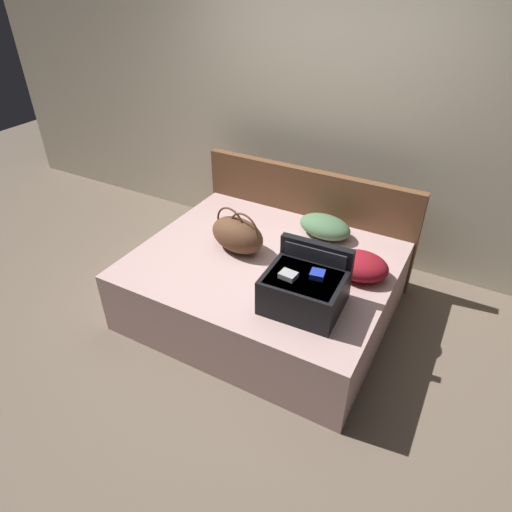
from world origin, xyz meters
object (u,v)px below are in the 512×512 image
object	(u,v)px
duffel_bag	(237,234)
hard_case_large	(305,288)
bed	(263,286)
pillow_near_headboard	(325,227)
pillow_center_head	(360,266)

from	to	relation	value
duffel_bag	hard_case_large	bearing A→B (deg)	-26.96
bed	pillow_near_headboard	distance (m)	0.70
hard_case_large	pillow_center_head	xyz separation A→B (m)	(0.22, 0.50, -0.06)
pillow_center_head	bed	bearing A→B (deg)	-167.86
duffel_bag	bed	bearing A→B (deg)	-5.69
bed	hard_case_large	bearing A→B (deg)	-35.54
duffel_bag	pillow_center_head	world-z (taller)	duffel_bag
bed	duffel_bag	distance (m)	0.46
pillow_near_headboard	pillow_center_head	distance (m)	0.59
bed	pillow_center_head	bearing A→B (deg)	12.14
bed	pillow_center_head	size ratio (longest dim) A/B	4.72
duffel_bag	pillow_near_headboard	world-z (taller)	duffel_bag
hard_case_large	duffel_bag	xyz separation A→B (m)	(-0.73, 0.37, -0.01)
hard_case_large	pillow_near_headboard	world-z (taller)	hard_case_large
bed	hard_case_large	xyz separation A→B (m)	(0.49, -0.35, 0.40)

